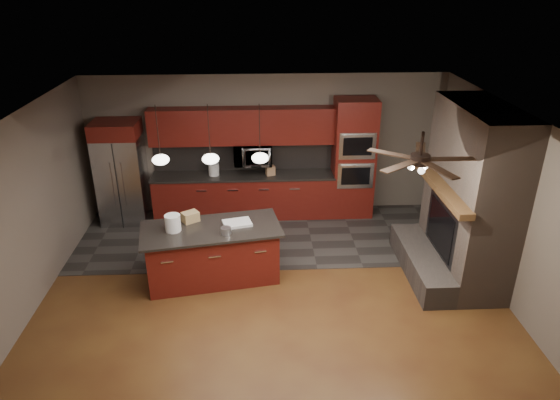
{
  "coord_description": "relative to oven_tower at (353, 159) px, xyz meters",
  "views": [
    {
      "loc": [
        -0.2,
        -6.47,
        4.55
      ],
      "look_at": [
        0.15,
        0.6,
        1.3
      ],
      "focal_mm": 32.0,
      "sensor_mm": 36.0,
      "label": 1
    }
  ],
  "objects": [
    {
      "name": "ground",
      "position": [
        -1.7,
        -2.69,
        -1.19
      ],
      "size": [
        7.0,
        7.0,
        0.0
      ],
      "primitive_type": "plane",
      "color": "brown",
      "rests_on": "ground"
    },
    {
      "name": "ceiling",
      "position": [
        -1.7,
        -2.69,
        1.61
      ],
      "size": [
        7.0,
        6.0,
        0.02
      ],
      "primitive_type": "cube",
      "color": "white",
      "rests_on": "back_wall"
    },
    {
      "name": "back_wall",
      "position": [
        -1.7,
        0.31,
        0.21
      ],
      "size": [
        7.0,
        0.02,
        2.8
      ],
      "primitive_type": "cube",
      "color": "#685D53",
      "rests_on": "ground"
    },
    {
      "name": "right_wall",
      "position": [
        1.8,
        -2.69,
        0.21
      ],
      "size": [
        0.02,
        6.0,
        2.8
      ],
      "primitive_type": "cube",
      "color": "#685D53",
      "rests_on": "ground"
    },
    {
      "name": "left_wall",
      "position": [
        -5.2,
        -2.69,
        0.21
      ],
      "size": [
        0.02,
        6.0,
        2.8
      ],
      "primitive_type": "cube",
      "color": "#685D53",
      "rests_on": "ground"
    },
    {
      "name": "slate_tile_patch",
      "position": [
        -1.7,
        -0.89,
        -1.19
      ],
      "size": [
        7.0,
        2.4,
        0.01
      ],
      "primitive_type": "cube",
      "color": "#35322F",
      "rests_on": "ground"
    },
    {
      "name": "fireplace_column",
      "position": [
        1.34,
        -2.29,
        0.11
      ],
      "size": [
        1.3,
        2.1,
        2.8
      ],
      "color": "brown",
      "rests_on": "ground"
    },
    {
      "name": "back_cabinetry",
      "position": [
        -2.18,
        0.05,
        -0.3
      ],
      "size": [
        3.59,
        0.64,
        2.2
      ],
      "color": "#5D1711",
      "rests_on": "ground"
    },
    {
      "name": "oven_tower",
      "position": [
        0.0,
        0.0,
        0.0
      ],
      "size": [
        0.8,
        0.63,
        2.38
      ],
      "color": "#5D1711",
      "rests_on": "ground"
    },
    {
      "name": "microwave",
      "position": [
        -1.98,
        0.06,
        0.11
      ],
      "size": [
        0.73,
        0.41,
        0.5
      ],
      "primitive_type": "imported",
      "color": "silver",
      "rests_on": "back_cabinetry"
    },
    {
      "name": "refrigerator",
      "position": [
        -4.51,
        -0.07,
        -0.18
      ],
      "size": [
        0.86,
        0.75,
        2.03
      ],
      "color": "silver",
      "rests_on": "ground"
    },
    {
      "name": "kitchen_island",
      "position": [
        -2.63,
        -2.26,
        -0.73
      ],
      "size": [
        2.29,
        1.33,
        0.92
      ],
      "rotation": [
        0.0,
        0.0,
        0.17
      ],
      "color": "#5D1711",
      "rests_on": "ground"
    },
    {
      "name": "white_bucket",
      "position": [
        -3.2,
        -2.32,
        -0.14
      ],
      "size": [
        0.28,
        0.28,
        0.26
      ],
      "primitive_type": "cylinder",
      "rotation": [
        0.0,
        0.0,
        -0.17
      ],
      "color": "white",
      "rests_on": "kitchen_island"
    },
    {
      "name": "paint_can",
      "position": [
        -2.39,
        -2.46,
        -0.22
      ],
      "size": [
        0.17,
        0.17,
        0.11
      ],
      "primitive_type": "cylinder",
      "rotation": [
        0.0,
        0.0,
        -0.05
      ],
      "color": "silver",
      "rests_on": "kitchen_island"
    },
    {
      "name": "paint_tray",
      "position": [
        -2.23,
        -2.16,
        -0.25
      ],
      "size": [
        0.49,
        0.4,
        0.04
      ],
      "primitive_type": "cube",
      "rotation": [
        0.0,
        0.0,
        0.24
      ],
      "color": "silver",
      "rests_on": "kitchen_island"
    },
    {
      "name": "cardboard_box",
      "position": [
        -2.97,
        -2.02,
        -0.19
      ],
      "size": [
        0.31,
        0.29,
        0.16
      ],
      "primitive_type": "cube",
      "rotation": [
        0.0,
        0.0,
        0.58
      ],
      "color": "tan",
      "rests_on": "kitchen_island"
    },
    {
      "name": "counter_bucket",
      "position": [
        -2.74,
        0.01,
        -0.17
      ],
      "size": [
        0.21,
        0.21,
        0.24
      ],
      "primitive_type": "cylinder",
      "rotation": [
        0.0,
        0.0,
        0.01
      ],
      "color": "silver",
      "rests_on": "back_cabinetry"
    },
    {
      "name": "counter_box",
      "position": [
        -1.64,
        -0.04,
        -0.2
      ],
      "size": [
        0.2,
        0.17,
        0.19
      ],
      "primitive_type": "cube",
      "rotation": [
        0.0,
        0.0,
        0.28
      ],
      "color": "#A77B56",
      "rests_on": "back_cabinetry"
    },
    {
      "name": "pendant_left",
      "position": [
        -3.35,
        -1.99,
        0.77
      ],
      "size": [
        0.26,
        0.26,
        0.92
      ],
      "color": "black",
      "rests_on": "ceiling"
    },
    {
      "name": "pendant_center",
      "position": [
        -2.6,
        -1.99,
        0.77
      ],
      "size": [
        0.26,
        0.26,
        0.92
      ],
      "color": "black",
      "rests_on": "ceiling"
    },
    {
      "name": "pendant_right",
      "position": [
        -1.85,
        -1.99,
        0.77
      ],
      "size": [
        0.26,
        0.26,
        0.92
      ],
      "color": "black",
      "rests_on": "ceiling"
    },
    {
      "name": "ceiling_fan",
      "position": [
        0.1,
        -3.49,
        1.27
      ],
      "size": [
        1.27,
        1.33,
        0.41
      ],
      "color": "black",
      "rests_on": "ceiling"
    }
  ]
}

